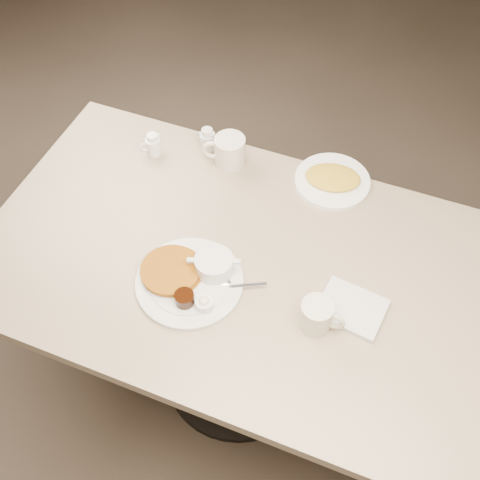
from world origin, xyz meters
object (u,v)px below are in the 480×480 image
at_px(main_plate, 192,277).
at_px(coffee_mug_far, 229,151).
at_px(coffee_mug_near, 317,315).
at_px(creamer_right, 207,139).
at_px(creamer_left, 153,145).
at_px(diner_table, 238,291).
at_px(hash_plate, 332,180).

xyz_separation_m(main_plate, coffee_mug_far, (-0.08, 0.47, 0.03)).
xyz_separation_m(coffee_mug_near, creamer_right, (-0.53, 0.51, -0.01)).
xyz_separation_m(creamer_left, creamer_right, (0.15, 0.09, -0.00)).
bearing_deg(creamer_left, coffee_mug_far, 12.08).
height_order(main_plate, coffee_mug_far, coffee_mug_far).
xyz_separation_m(coffee_mug_far, creamer_left, (-0.25, -0.05, -0.01)).
bearing_deg(diner_table, hash_plate, 66.68).
height_order(main_plate, coffee_mug_near, coffee_mug_near).
bearing_deg(main_plate, creamer_right, 108.84).
height_order(main_plate, creamer_left, creamer_left).
xyz_separation_m(diner_table, coffee_mug_far, (-0.17, 0.35, 0.22)).
height_order(coffee_mug_near, hash_plate, coffee_mug_near).
height_order(coffee_mug_near, creamer_left, coffee_mug_near).
distance_m(coffee_mug_far, creamer_left, 0.25).
xyz_separation_m(main_plate, creamer_left, (-0.33, 0.42, 0.01)).
bearing_deg(creamer_right, coffee_mug_far, -21.88).
distance_m(coffee_mug_far, creamer_right, 0.10).
relative_size(diner_table, creamer_left, 18.75).
distance_m(diner_table, hash_plate, 0.46).
bearing_deg(coffee_mug_far, creamer_right, 158.12).
height_order(diner_table, creamer_left, creamer_left).
distance_m(coffee_mug_near, creamer_left, 0.81).
bearing_deg(main_plate, coffee_mug_far, 99.82).
height_order(coffee_mug_far, creamer_right, coffee_mug_far).
bearing_deg(hash_plate, creamer_right, 179.97).
relative_size(coffee_mug_far, creamer_left, 1.90).
height_order(diner_table, creamer_right, creamer_right).
xyz_separation_m(creamer_left, hash_plate, (0.59, 0.09, -0.02)).
relative_size(diner_table, coffee_mug_near, 12.34).
bearing_deg(diner_table, coffee_mug_far, 115.94).
distance_m(coffee_mug_far, hash_plate, 0.34).
height_order(diner_table, coffee_mug_near, coffee_mug_near).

